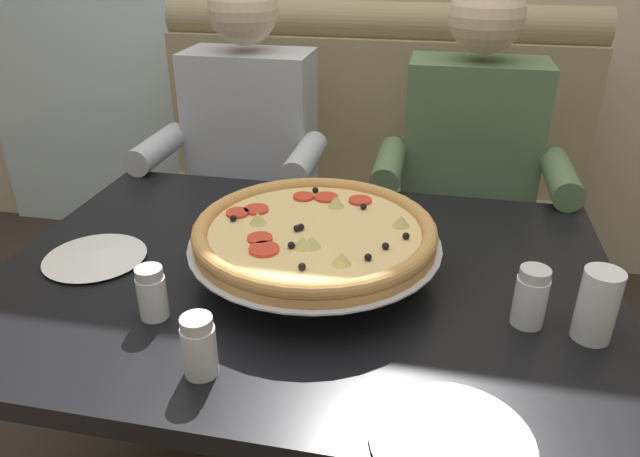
{
  "coord_description": "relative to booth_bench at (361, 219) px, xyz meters",
  "views": [
    {
      "loc": [
        0.25,
        -1.02,
        1.36
      ],
      "look_at": [
        0.02,
        0.08,
        0.79
      ],
      "focal_mm": 33.12,
      "sensor_mm": 36.0,
      "label": 1
    }
  ],
  "objects": [
    {
      "name": "patio_chair",
      "position": [
        -1.25,
        1.13,
        0.13
      ],
      "size": [
        0.43,
        0.43,
        0.86
      ],
      "color": "black",
      "rests_on": "ground_plane"
    },
    {
      "name": "pizza",
      "position": [
        0.03,
        -0.92,
        0.42
      ],
      "size": [
        0.51,
        0.51,
        0.13
      ],
      "color": "silver",
      "rests_on": "dining_table"
    },
    {
      "name": "drinking_glass",
      "position": [
        0.54,
        -1.04,
        0.38
      ],
      "size": [
        0.07,
        0.07,
        0.13
      ],
      "color": "silver",
      "rests_on": "dining_table"
    },
    {
      "name": "booth_bench",
      "position": [
        0.0,
        0.0,
        0.0
      ],
      "size": [
        1.57,
        0.78,
        1.13
      ],
      "color": "#998966",
      "rests_on": "ground_plane"
    },
    {
      "name": "shaker_oregano",
      "position": [
        -0.09,
        -1.27,
        0.37
      ],
      "size": [
        0.06,
        0.06,
        0.11
      ],
      "color": "white",
      "rests_on": "dining_table"
    },
    {
      "name": "plate_near_left",
      "position": [
        -0.45,
        -0.97,
        0.33
      ],
      "size": [
        0.22,
        0.22,
        0.02
      ],
      "color": "white",
      "rests_on": "dining_table"
    },
    {
      "name": "plate_near_right",
      "position": [
        0.31,
        -1.33,
        0.33
      ],
      "size": [
        0.23,
        0.23,
        0.02
      ],
      "color": "white",
      "rests_on": "dining_table"
    },
    {
      "name": "diner_right",
      "position": [
        0.35,
        -0.27,
        0.31
      ],
      "size": [
        0.54,
        0.64,
        1.27
      ],
      "color": "#2D3342",
      "rests_on": "ground_plane"
    },
    {
      "name": "diner_left",
      "position": [
        -0.35,
        -0.27,
        0.31
      ],
      "size": [
        0.54,
        0.64,
        1.27
      ],
      "color": "#2D3342",
      "rests_on": "ground_plane"
    },
    {
      "name": "shaker_parmesan",
      "position": [
        -0.23,
        -1.14,
        0.37
      ],
      "size": [
        0.05,
        0.05,
        0.1
      ],
      "color": "white",
      "rests_on": "dining_table"
    },
    {
      "name": "dining_table",
      "position": [
        0.0,
        -0.93,
        0.24
      ],
      "size": [
        1.27,
        0.92,
        0.72
      ],
      "color": "black",
      "rests_on": "ground_plane"
    },
    {
      "name": "shaker_pepper_flakes",
      "position": [
        0.44,
        -1.02,
        0.37
      ],
      "size": [
        0.06,
        0.06,
        0.11
      ],
      "color": "white",
      "rests_on": "dining_table"
    }
  ]
}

